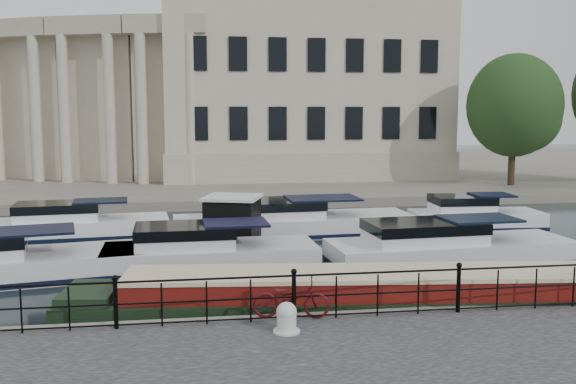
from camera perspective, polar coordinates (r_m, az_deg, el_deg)
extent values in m
plane|color=black|center=(17.43, -0.66, -10.69)|extent=(160.00, 160.00, 0.00)
cube|color=#6B665B|center=(55.71, -6.17, 1.93)|extent=(120.00, 42.00, 0.55)
cylinder|color=black|center=(14.91, -15.06, -9.64)|extent=(0.10, 0.10, 1.10)
sphere|color=black|center=(14.75, -15.14, -7.40)|extent=(0.14, 0.14, 0.14)
cylinder|color=black|center=(14.98, 0.53, -9.30)|extent=(0.10, 0.10, 1.10)
sphere|color=black|center=(14.82, 0.53, -7.08)|extent=(0.14, 0.14, 0.14)
cylinder|color=black|center=(16.08, 14.90, -8.39)|extent=(0.10, 0.10, 1.10)
sphere|color=black|center=(15.93, 14.97, -6.31)|extent=(0.14, 0.14, 0.14)
cylinder|color=black|center=(14.85, 0.53, -7.45)|extent=(24.00, 0.05, 0.05)
cylinder|color=black|center=(14.98, 0.53, -9.30)|extent=(24.00, 0.04, 0.04)
cylinder|color=black|center=(15.12, 0.52, -11.01)|extent=(24.00, 0.04, 0.04)
cube|color=#ADA38C|center=(50.17, 0.98, 9.71)|extent=(20.00, 14.00, 14.00)
cube|color=#9E937F|center=(50.26, 0.96, 2.86)|extent=(20.30, 14.30, 2.00)
cube|color=#ADA38C|center=(45.48, -9.96, 7.97)|extent=(5.73, 4.06, 11.00)
cube|color=#9E937F|center=(43.89, -10.75, 14.40)|extent=(5.62, 2.73, 1.20)
cylinder|color=#ADA38C|center=(42.59, -8.62, 7.25)|extent=(0.70, 0.70, 9.80)
cylinder|color=#ADA38C|center=(43.42, -12.89, 7.15)|extent=(0.70, 0.70, 9.80)
cube|color=#ADA38C|center=(47.27, -16.00, 7.77)|extent=(5.90, 4.56, 11.00)
cube|color=#9E937F|center=(45.83, -17.37, 13.90)|extent=(5.62, 3.30, 1.20)
cylinder|color=#ADA38C|center=(44.23, -15.57, 7.06)|extent=(0.70, 0.70, 9.80)
cylinder|color=#ADA38C|center=(45.78, -19.28, 6.92)|extent=(0.70, 0.70, 9.80)
cube|color=#ADA38C|center=(50.06, -21.15, 7.52)|extent=(5.99, 4.99, 11.00)
cube|color=#9E937F|center=(48.83, -22.92, 13.23)|extent=(5.55, 3.83, 1.20)
cylinder|color=#ADA38C|center=(47.02, -21.51, 6.82)|extent=(0.70, 0.70, 9.80)
imported|color=#450C11|center=(15.13, 0.28, -9.43)|extent=(1.88, 0.92, 0.95)
cylinder|color=silver|center=(14.30, -0.13, -11.49)|extent=(0.43, 0.43, 0.45)
sphere|color=silver|center=(14.22, -0.13, -10.63)|extent=(0.45, 0.45, 0.45)
cylinder|color=silver|center=(14.36, -0.13, -12.26)|extent=(0.60, 0.60, 0.04)
cube|color=black|center=(17.34, 7.86, -10.52)|extent=(16.55, 3.92, 0.98)
cube|color=#5F110D|center=(17.15, 7.90, -8.45)|extent=(13.25, 3.24, 0.77)
cube|color=beige|center=(17.05, 7.92, -7.15)|extent=(13.26, 3.31, 0.11)
cube|color=#6B665B|center=(25.16, -4.91, -5.00)|extent=(3.39, 3.09, 0.23)
cube|color=black|center=(24.96, -4.93, -2.64)|extent=(2.36, 2.36, 1.69)
cube|color=silver|center=(24.81, -4.96, -0.48)|extent=(2.59, 2.59, 0.11)
cube|color=black|center=(22.19, -22.00, -3.20)|extent=(3.05, 2.43, 0.08)
cube|color=silver|center=(22.28, -6.87, -6.23)|extent=(7.31, 2.83, 1.20)
cube|color=black|center=(22.30, -6.87, -6.43)|extent=(7.38, 2.86, 0.18)
cube|color=silver|center=(22.07, -9.16, -4.14)|extent=(3.32, 2.23, 0.90)
cube|color=black|center=(22.07, -4.68, -2.75)|extent=(2.23, 1.89, 0.08)
cube|color=silver|center=(23.65, 14.25, -5.62)|extent=(8.87, 3.31, 1.20)
cube|color=black|center=(23.66, 14.25, -5.80)|extent=(8.96, 3.34, 0.18)
cube|color=silver|center=(23.03, 11.99, -3.73)|extent=(4.06, 2.49, 0.90)
cube|color=black|center=(23.88, 16.59, -2.27)|extent=(2.74, 2.07, 0.08)
cube|color=white|center=(28.78, -17.99, -3.47)|extent=(7.58, 3.11, 1.20)
cube|color=black|center=(28.79, -17.98, -3.63)|extent=(7.66, 3.14, 0.18)
cube|color=white|center=(28.71, -19.82, -1.85)|extent=(3.50, 2.28, 0.90)
cube|color=black|center=(28.52, -16.32, -0.76)|extent=(2.37, 1.88, 0.08)
cube|color=silver|center=(28.18, 0.60, -3.34)|extent=(10.59, 3.61, 1.20)
cube|color=black|center=(28.19, 0.60, -3.50)|extent=(10.69, 3.65, 0.18)
cube|color=silver|center=(27.80, -1.92, -1.71)|extent=(4.83, 2.76, 0.90)
cube|color=black|center=(28.25, 3.09, -0.55)|extent=(3.24, 2.31, 0.08)
cube|color=white|center=(30.70, 16.37, -2.76)|extent=(5.95, 2.59, 1.20)
cube|color=black|center=(30.72, 16.36, -2.91)|extent=(6.01, 2.62, 0.18)
cube|color=white|center=(30.31, 15.20, -1.22)|extent=(2.72, 2.03, 0.90)
cube|color=black|center=(30.78, 17.67, -0.24)|extent=(1.83, 1.71, 0.08)
cylinder|color=black|center=(44.32, 19.26, 2.38)|extent=(0.44, 0.44, 2.78)
ellipsoid|color=#1A3A12|center=(44.19, 19.46, 7.27)|extent=(6.05, 6.05, 6.68)
sphere|color=#1A3A12|center=(44.12, 20.35, 6.20)|extent=(4.46, 4.46, 4.46)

